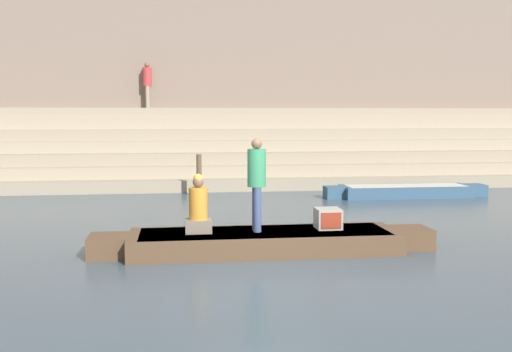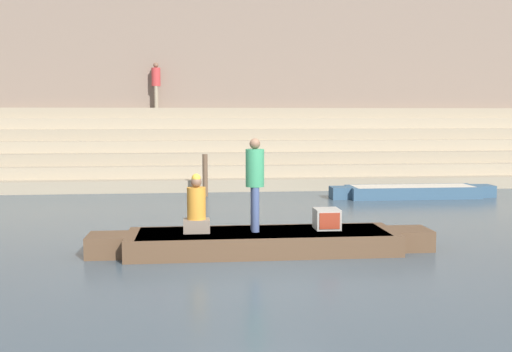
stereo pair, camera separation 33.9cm
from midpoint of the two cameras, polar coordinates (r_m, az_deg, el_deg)
ground_plane at (r=10.05m, az=-0.23°, el=-8.60°), size 120.00×120.00×0.00m
ghat_steps at (r=22.30m, az=-4.29°, el=1.90°), size 36.00×4.40×2.79m
back_wall at (r=24.51m, az=-4.65°, el=10.84°), size 34.20×1.28×9.40m
rowboat_main at (r=11.01m, az=-0.08°, el=-6.21°), size 6.28×1.49×0.38m
person_standing at (r=10.88m, az=-0.83°, el=-0.18°), size 0.34×0.34×1.70m
person_rowing at (r=10.87m, az=-6.41°, el=-3.16°), size 0.47×0.37×1.07m
tv_set at (r=11.29m, az=6.02°, el=-4.05°), size 0.46×0.49×0.38m
moored_boat_shore at (r=18.93m, az=13.57°, el=-1.37°), size 5.09×1.12×0.36m
mooring_post at (r=18.54m, az=-5.96°, el=0.05°), size 0.16×0.16×1.31m
person_on_steps at (r=23.55m, az=-10.73°, el=8.82°), size 0.34×0.34×1.72m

